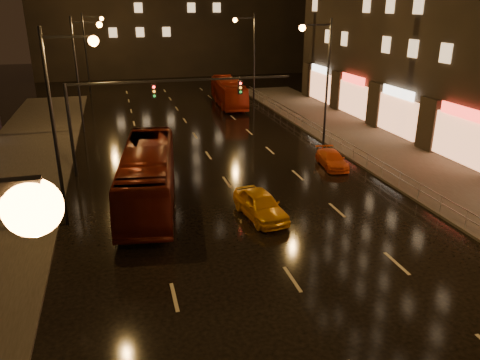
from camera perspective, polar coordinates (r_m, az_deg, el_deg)
The scene contains 8 objects.
ground at distance 34.33m, azimuth -3.21°, elevation 2.05°, with size 140.00×140.00×0.00m, color black.
sidewalk_right at distance 35.24m, azimuth 20.63°, elevation 1.34°, with size 7.00×70.00×0.15m, color #38332D.
traffic_signal at distance 32.51m, azimuth -12.25°, elevation 9.20°, with size 15.31×0.32×6.20m.
railing_right at distance 35.69m, azimuth 13.72°, elevation 3.72°, with size 0.05×56.00×1.00m.
bus_red at distance 27.54m, azimuth -11.15°, elevation 0.61°, with size 2.80×11.95×3.33m, color #4E130B.
bus_curb at distance 54.43m, azimuth -1.41°, elevation 10.63°, with size 2.52×10.75×2.99m, color maroon.
taxi_near at distance 25.36m, azimuth 2.50°, elevation -3.02°, with size 1.76×4.38×1.49m, color orange.
taxi_far at distance 34.01m, azimuth 11.14°, elevation 2.49°, with size 1.57×3.85×1.12m, color #DE5214.
Camera 1 is at (-6.55, -11.89, 10.88)m, focal length 35.00 mm.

